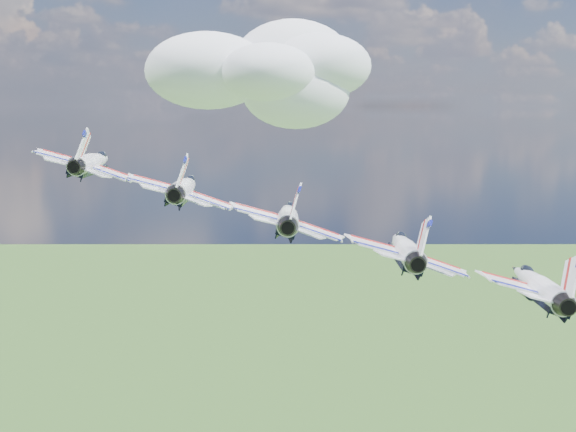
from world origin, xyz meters
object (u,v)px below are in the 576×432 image
object	(u,v)px
jet_0	(93,162)
jet_2	(288,216)
jet_4	(537,285)
jet_1	(185,187)
jet_3	(405,248)

from	to	relation	value
jet_0	jet_2	world-z (taller)	jet_0
jet_2	jet_4	bearing A→B (deg)	-25.27
jet_1	jet_4	xyz separation A→B (m)	(27.50, -26.93, -7.46)
jet_1	jet_4	distance (m)	39.20
jet_1	jet_3	size ratio (longest dim) A/B	1.00
jet_2	jet_4	world-z (taller)	jet_2
jet_0	jet_4	xyz separation A→B (m)	(36.67, -35.90, -9.94)
jet_1	jet_4	world-z (taller)	jet_1
jet_3	jet_4	world-z (taller)	jet_3
jet_0	jet_4	distance (m)	52.27
jet_4	jet_3	bearing A→B (deg)	154.73
jet_0	jet_2	bearing A→B (deg)	-25.27
jet_2	jet_4	distance (m)	26.14
jet_0	jet_1	size ratio (longest dim) A/B	1.00
jet_1	jet_3	distance (m)	26.14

